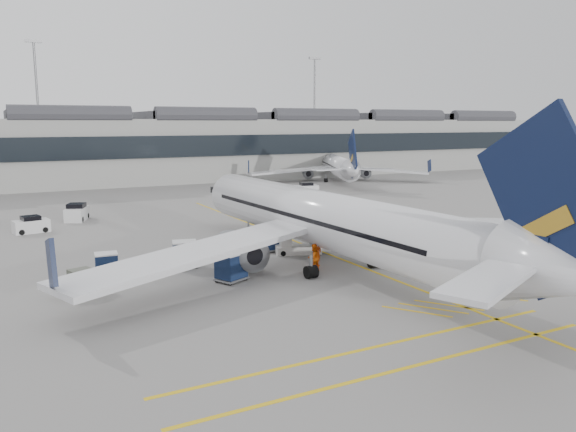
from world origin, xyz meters
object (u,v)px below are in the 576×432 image
ramp_agent_b (314,258)px  baggage_cart_a (273,240)px  pushback_tug (82,283)px  ramp_agent_a (318,253)px  airliner_main (328,221)px  belt_loader (297,247)px

ramp_agent_b → baggage_cart_a: bearing=-102.1°
baggage_cart_a → ramp_agent_b: bearing=-98.3°
ramp_agent_b → pushback_tug: size_ratio=0.64×
baggage_cart_a → ramp_agent_a: bearing=-89.8°
airliner_main → ramp_agent_b: 2.92m
belt_loader → ramp_agent_b: size_ratio=2.30×
ramp_agent_b → ramp_agent_a: bearing=-142.7°
baggage_cart_a → airliner_main: bearing=-84.7°
baggage_cart_a → ramp_agent_b: 7.05m
belt_loader → airliner_main: bearing=-70.8°
belt_loader → baggage_cart_a: (-1.30, 1.79, 0.42)m
baggage_cart_a → ramp_agent_a: (0.69, -6.03, 0.04)m
ramp_agent_b → airliner_main: bearing=-170.1°
belt_loader → pushback_tug: 17.22m
belt_loader → ramp_agent_b: ramp_agent_b is taller
airliner_main → belt_loader: (-0.02, 4.69, -2.86)m
ramp_agent_a → ramp_agent_b: size_ratio=1.00×
pushback_tug → belt_loader: bearing=-7.5°
belt_loader → baggage_cart_a: bearing=145.0°
belt_loader → ramp_agent_b: 5.50m
pushback_tug → ramp_agent_b: bearing=-25.8°
ramp_agent_a → belt_loader: bearing=55.8°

